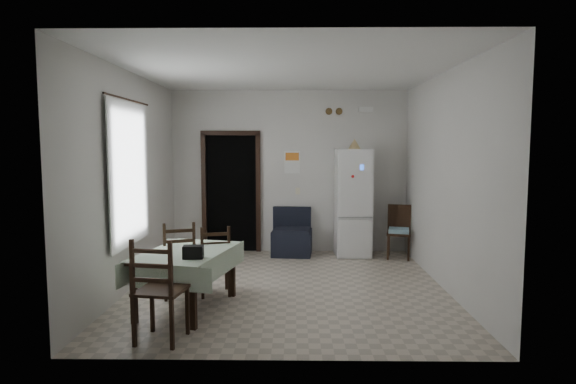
% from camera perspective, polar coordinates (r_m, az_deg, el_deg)
% --- Properties ---
extents(ground, '(4.50, 4.50, 0.00)m').
position_cam_1_polar(ground, '(6.67, -0.06, -11.18)').
color(ground, '#B8A996').
rests_on(ground, ground).
extents(ceiling, '(4.20, 4.50, 0.02)m').
position_cam_1_polar(ceiling, '(6.46, -0.07, 14.28)').
color(ceiling, white).
rests_on(ceiling, ground).
extents(wall_back, '(4.20, 0.02, 2.90)m').
position_cam_1_polar(wall_back, '(8.65, 0.17, 2.43)').
color(wall_back, silver).
rests_on(wall_back, ground).
extents(wall_front, '(4.20, 0.02, 2.90)m').
position_cam_1_polar(wall_front, '(4.16, -0.55, -0.90)').
color(wall_front, silver).
rests_on(wall_front, ground).
extents(wall_left, '(0.02, 4.50, 2.90)m').
position_cam_1_polar(wall_left, '(6.77, -18.14, 1.30)').
color(wall_left, silver).
rests_on(wall_left, ground).
extents(wall_right, '(0.02, 4.50, 2.90)m').
position_cam_1_polar(wall_right, '(6.71, 18.18, 1.26)').
color(wall_right, silver).
rests_on(wall_right, ground).
extents(doorway, '(1.06, 0.52, 2.22)m').
position_cam_1_polar(doorway, '(8.95, -6.55, 0.00)').
color(doorway, black).
rests_on(doorway, ground).
extents(window_recess, '(0.10, 1.20, 1.60)m').
position_cam_1_polar(window_recess, '(6.59, -19.14, 2.04)').
color(window_recess, silver).
rests_on(window_recess, ground).
extents(curtain, '(0.02, 1.45, 1.85)m').
position_cam_1_polar(curtain, '(6.56, -18.23, 2.05)').
color(curtain, silver).
rests_on(curtain, ground).
extents(curtain_rod, '(0.02, 1.60, 0.02)m').
position_cam_1_polar(curtain_rod, '(6.57, -18.40, 10.35)').
color(curtain_rod, black).
rests_on(curtain_rod, ground).
extents(calendar, '(0.28, 0.02, 0.40)m').
position_cam_1_polar(calendar, '(8.63, 0.50, 3.56)').
color(calendar, white).
rests_on(calendar, ground).
extents(calendar_image, '(0.24, 0.01, 0.14)m').
position_cam_1_polar(calendar_image, '(8.62, 0.50, 4.22)').
color(calendar_image, orange).
rests_on(calendar_image, ground).
extents(light_switch, '(0.08, 0.02, 0.12)m').
position_cam_1_polar(light_switch, '(8.66, 1.16, 0.12)').
color(light_switch, beige).
rests_on(light_switch, ground).
extents(vent_left, '(0.12, 0.03, 0.12)m').
position_cam_1_polar(vent_left, '(8.66, 4.87, 9.50)').
color(vent_left, '#523D20').
rests_on(vent_left, ground).
extents(vent_right, '(0.12, 0.03, 0.12)m').
position_cam_1_polar(vent_right, '(8.68, 6.07, 9.48)').
color(vent_right, '#523D20').
rests_on(vent_right, ground).
extents(emergency_light, '(0.25, 0.07, 0.09)m').
position_cam_1_polar(emergency_light, '(8.71, 9.21, 9.63)').
color(emergency_light, white).
rests_on(emergency_light, ground).
extents(fridge, '(0.62, 0.62, 1.86)m').
position_cam_1_polar(fridge, '(8.43, 7.71, -1.25)').
color(fridge, white).
rests_on(fridge, ground).
extents(tan_cone, '(0.22, 0.22, 0.17)m').
position_cam_1_polar(tan_cone, '(8.29, 7.89, 5.66)').
color(tan_cone, tan).
rests_on(tan_cone, fridge).
extents(navy_seat, '(0.73, 0.71, 0.82)m').
position_cam_1_polar(navy_seat, '(8.45, 0.47, -4.74)').
color(navy_seat, black).
rests_on(navy_seat, ground).
extents(corner_chair, '(0.47, 0.47, 0.90)m').
position_cam_1_polar(corner_chair, '(8.40, 13.00, -4.66)').
color(corner_chair, black).
rests_on(corner_chair, ground).
extents(dining_table, '(1.16, 1.50, 0.69)m').
position_cam_1_polar(dining_table, '(5.85, -11.86, -10.16)').
color(dining_table, '#B0C6AA').
rests_on(dining_table, ground).
extents(black_bag, '(0.22, 0.14, 0.14)m').
position_cam_1_polar(black_bag, '(5.36, -11.18, -6.99)').
color(black_bag, black).
rests_on(black_bag, dining_table).
extents(dining_chair_far_left, '(0.53, 0.53, 0.97)m').
position_cam_1_polar(dining_chair_far_left, '(6.33, -12.84, -7.68)').
color(dining_chair_far_left, black).
rests_on(dining_chair_far_left, ground).
extents(dining_chair_far_right, '(0.48, 0.48, 0.91)m').
position_cam_1_polar(dining_chair_far_right, '(6.32, -8.70, -7.92)').
color(dining_chair_far_right, black).
rests_on(dining_chair_far_right, ground).
extents(dining_chair_near_head, '(0.51, 0.51, 1.04)m').
position_cam_1_polar(dining_chair_near_head, '(4.95, -14.84, -11.02)').
color(dining_chair_near_head, black).
rests_on(dining_chair_near_head, ground).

